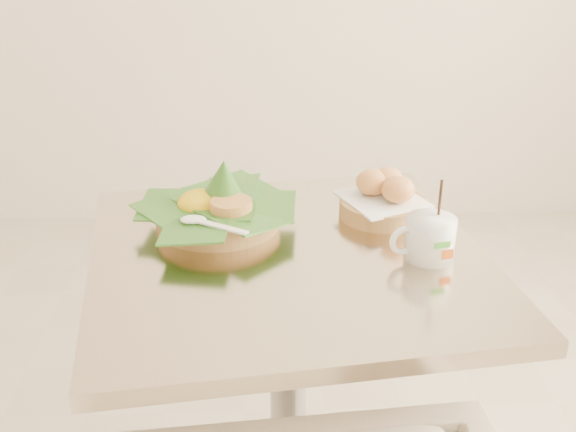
{
  "coord_description": "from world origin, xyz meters",
  "views": [
    {
      "loc": [
        0.07,
        -1.19,
        1.34
      ],
      "look_at": [
        0.11,
        -0.03,
        0.82
      ],
      "focal_mm": 45.0,
      "sensor_mm": 36.0,
      "label": 1
    }
  ],
  "objects_px": {
    "bread_basket": "(384,198)",
    "coffee_mug": "(429,237)",
    "cafe_table": "(288,355)",
    "rice_basket": "(218,206)"
  },
  "relations": [
    {
      "from": "bread_basket",
      "to": "coffee_mug",
      "type": "xyz_separation_m",
      "value": [
        0.05,
        -0.19,
        0.01
      ]
    },
    {
      "from": "rice_basket",
      "to": "coffee_mug",
      "type": "bearing_deg",
      "value": -21.67
    },
    {
      "from": "bread_basket",
      "to": "coffee_mug",
      "type": "relative_size",
      "value": 1.27
    },
    {
      "from": "cafe_table",
      "to": "coffee_mug",
      "type": "height_order",
      "value": "coffee_mug"
    },
    {
      "from": "rice_basket",
      "to": "coffee_mug",
      "type": "height_order",
      "value": "coffee_mug"
    },
    {
      "from": "rice_basket",
      "to": "cafe_table",
      "type": "bearing_deg",
      "value": -42.54
    },
    {
      "from": "cafe_table",
      "to": "rice_basket",
      "type": "distance_m",
      "value": 0.32
    },
    {
      "from": "rice_basket",
      "to": "bread_basket",
      "type": "bearing_deg",
      "value": 6.67
    },
    {
      "from": "bread_basket",
      "to": "cafe_table",
      "type": "bearing_deg",
      "value": -141.0
    },
    {
      "from": "cafe_table",
      "to": "bread_basket",
      "type": "height_order",
      "value": "bread_basket"
    }
  ]
}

